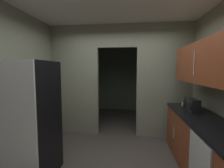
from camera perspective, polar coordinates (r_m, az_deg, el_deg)
kitchen_overhead_slab at (r=3.03m, az=0.89°, el=26.48°), size 3.80×7.15×0.06m
kitchen_partition at (r=3.92m, az=2.73°, el=2.27°), size 3.40×0.12×2.69m
adjoining_room_shell at (r=5.70m, az=3.88°, el=2.40°), size 3.40×2.60×2.69m
refrigerator at (r=2.77m, az=-28.77°, el=-11.21°), size 0.85×0.77×1.74m
lower_cabinet_run at (r=2.97m, az=29.50°, el=-18.78°), size 0.62×2.19×0.89m
upper_cabinet_counterside at (r=2.73m, az=30.69°, el=6.51°), size 0.36×1.97×0.61m
boombox at (r=3.18m, az=26.42°, el=-6.63°), size 0.16×0.39×0.24m
book_stack at (r=3.53m, az=24.42°, el=-6.67°), size 0.15×0.17×0.07m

